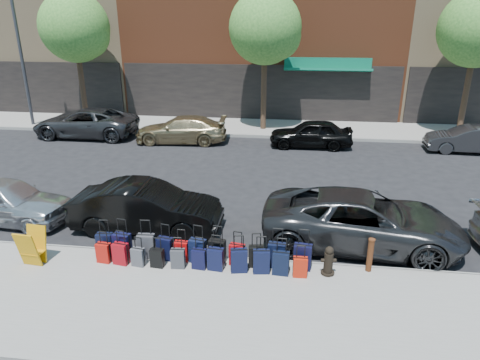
# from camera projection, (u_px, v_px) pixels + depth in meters

# --- Properties ---
(ground) EXTENTS (120.00, 120.00, 0.00)m
(ground) POSITION_uv_depth(u_px,v_px,m) (229.00, 195.00, 15.48)
(ground) COLOR black
(ground) RESTS_ON ground
(sidewalk_near) EXTENTS (60.00, 4.00, 0.15)m
(sidewalk_near) POSITION_uv_depth(u_px,v_px,m) (184.00, 305.00, 9.43)
(sidewalk_near) COLOR gray
(sidewalk_near) RESTS_ON ground
(sidewalk_far) EXTENTS (60.00, 4.00, 0.15)m
(sidewalk_far) POSITION_uv_depth(u_px,v_px,m) (255.00, 127.00, 24.72)
(sidewalk_far) COLOR gray
(sidewalk_far) RESTS_ON ground
(curb_near) EXTENTS (60.00, 0.08, 0.15)m
(curb_near) POSITION_uv_depth(u_px,v_px,m) (203.00, 258.00, 11.30)
(curb_near) COLOR gray
(curb_near) RESTS_ON ground
(curb_far) EXTENTS (60.00, 0.08, 0.15)m
(curb_far) POSITION_uv_depth(u_px,v_px,m) (251.00, 136.00, 22.85)
(curb_far) COLOR gray
(curb_far) RESTS_ON ground
(tree_left) EXTENTS (3.80, 3.80, 7.27)m
(tree_left) POSITION_uv_depth(u_px,v_px,m) (77.00, 29.00, 23.53)
(tree_left) COLOR black
(tree_left) RESTS_ON sidewalk_far
(tree_center) EXTENTS (3.80, 3.80, 7.27)m
(tree_center) POSITION_uv_depth(u_px,v_px,m) (268.00, 30.00, 22.28)
(tree_center) COLOR black
(tree_center) RESTS_ON sidewalk_far
(streetlight) EXTENTS (2.59, 0.18, 8.00)m
(streetlight) POSITION_uv_depth(u_px,v_px,m) (23.00, 44.00, 23.50)
(streetlight) COLOR #333338
(streetlight) RESTS_ON sidewalk_far
(suitcase_front_0) EXTENTS (0.42, 0.25, 0.99)m
(suitcase_front_0) POSITION_uv_depth(u_px,v_px,m) (105.00, 244.00, 11.21)
(suitcase_front_0) COLOR black
(suitcase_front_0) RESTS_ON sidewalk_near
(suitcase_front_1) EXTENTS (0.48, 0.32, 1.07)m
(suitcase_front_1) POSITION_uv_depth(u_px,v_px,m) (122.00, 246.00, 11.08)
(suitcase_front_1) COLOR black
(suitcase_front_1) RESTS_ON sidewalk_near
(suitcase_front_2) EXTENTS (0.45, 0.27, 1.05)m
(suitcase_front_2) POSITION_uv_depth(u_px,v_px,m) (146.00, 246.00, 11.06)
(suitcase_front_2) COLOR #38383D
(suitcase_front_2) RESTS_ON sidewalk_near
(suitcase_front_3) EXTENTS (0.44, 0.29, 0.97)m
(suitcase_front_3) POSITION_uv_depth(u_px,v_px,m) (165.00, 248.00, 11.01)
(suitcase_front_3) COLOR black
(suitcase_front_3) RESTS_ON sidewalk_near
(suitcase_front_4) EXTENTS (0.37, 0.22, 0.86)m
(suitcase_front_4) POSITION_uv_depth(u_px,v_px,m) (181.00, 251.00, 10.95)
(suitcase_front_4) COLOR #AB0B0C
(suitcase_front_4) RESTS_ON sidewalk_near
(suitcase_front_5) EXTENTS (0.46, 0.30, 1.01)m
(suitcase_front_5) POSITION_uv_depth(u_px,v_px,m) (198.00, 251.00, 10.87)
(suitcase_front_5) COLOR black
(suitcase_front_5) RESTS_ON sidewalk_near
(suitcase_front_6) EXTENTS (0.45, 0.29, 1.00)m
(suitcase_front_6) POSITION_uv_depth(u_px,v_px,m) (217.00, 251.00, 10.86)
(suitcase_front_6) COLOR black
(suitcase_front_6) RESTS_ON sidewalk_near
(suitcase_front_7) EXTENTS (0.41, 0.27, 0.91)m
(suitcase_front_7) POSITION_uv_depth(u_px,v_px,m) (237.00, 255.00, 10.76)
(suitcase_front_7) COLOR #95090D
(suitcase_front_7) RESTS_ON sidewalk_near
(suitcase_front_8) EXTENTS (0.40, 0.26, 0.90)m
(suitcase_front_8) POSITION_uv_depth(u_px,v_px,m) (256.00, 256.00, 10.69)
(suitcase_front_8) COLOR black
(suitcase_front_8) RESTS_ON sidewalk_near
(suitcase_front_9) EXTENTS (0.45, 0.28, 1.04)m
(suitcase_front_9) POSITION_uv_depth(u_px,v_px,m) (277.00, 255.00, 10.66)
(suitcase_front_9) COLOR black
(suitcase_front_9) RESTS_ON sidewalk_near
(suitcase_front_10) EXTENTS (0.46, 0.29, 1.06)m
(suitcase_front_10) POSITION_uv_depth(u_px,v_px,m) (303.00, 257.00, 10.57)
(suitcase_front_10) COLOR black
(suitcase_front_10) RESTS_ON sidewalk_near
(suitcase_back_0) EXTENTS (0.37, 0.25, 0.84)m
(suitcase_back_0) POSITION_uv_depth(u_px,v_px,m) (104.00, 253.00, 10.89)
(suitcase_back_0) COLOR #AB120B
(suitcase_back_0) RESTS_ON sidewalk_near
(suitcase_back_1) EXTENTS (0.41, 0.28, 0.91)m
(suitcase_back_1) POSITION_uv_depth(u_px,v_px,m) (121.00, 254.00, 10.80)
(suitcase_back_1) COLOR maroon
(suitcase_back_1) RESTS_ON sidewalk_near
(suitcase_back_2) EXTENTS (0.35, 0.24, 0.78)m
(suitcase_back_2) POSITION_uv_depth(u_px,v_px,m) (138.00, 257.00, 10.73)
(suitcase_back_2) COLOR #424248
(suitcase_back_2) RESTS_ON sidewalk_near
(suitcase_back_3) EXTENTS (0.35, 0.22, 0.79)m
(suitcase_back_3) POSITION_uv_depth(u_px,v_px,m) (157.00, 258.00, 10.68)
(suitcase_back_3) COLOR black
(suitcase_back_3) RESTS_ON sidewalk_near
(suitcase_back_4) EXTENTS (0.36, 0.22, 0.82)m
(suitcase_back_4) POSITION_uv_depth(u_px,v_px,m) (178.00, 258.00, 10.64)
(suitcase_back_4) COLOR #35353A
(suitcase_back_4) RESTS_ON sidewalk_near
(suitcase_back_5) EXTENTS (0.37, 0.24, 0.84)m
(suitcase_back_5) POSITION_uv_depth(u_px,v_px,m) (199.00, 259.00, 10.61)
(suitcase_back_5) COLOR black
(suitcase_back_5) RESTS_ON sidewalk_near
(suitcase_back_6) EXTENTS (0.41, 0.26, 0.92)m
(suitcase_back_6) POSITION_uv_depth(u_px,v_px,m) (216.00, 259.00, 10.55)
(suitcase_back_6) COLOR black
(suitcase_back_6) RESTS_ON sidewalk_near
(suitcase_back_7) EXTENTS (0.44, 0.31, 0.96)m
(suitcase_back_7) POSITION_uv_depth(u_px,v_px,m) (239.00, 260.00, 10.47)
(suitcase_back_7) COLOR black
(suitcase_back_7) RESTS_ON sidewalk_near
(suitcase_back_8) EXTENTS (0.43, 0.28, 0.96)m
(suitcase_back_8) POSITION_uv_depth(u_px,v_px,m) (261.00, 261.00, 10.43)
(suitcase_back_8) COLOR black
(suitcase_back_8) RESTS_ON sidewalk_near
(suitcase_back_9) EXTENTS (0.41, 0.26, 0.95)m
(suitcase_back_9) POSITION_uv_depth(u_px,v_px,m) (281.00, 263.00, 10.36)
(suitcase_back_9) COLOR black
(suitcase_back_9) RESTS_ON sidewalk_near
(suitcase_back_10) EXTENTS (0.35, 0.21, 0.81)m
(suitcase_back_10) POSITION_uv_depth(u_px,v_px,m) (300.00, 267.00, 10.28)
(suitcase_back_10) COLOR #B21E0B
(suitcase_back_10) RESTS_ON sidewalk_near
(fire_hydrant) EXTENTS (0.38, 0.33, 0.74)m
(fire_hydrant) POSITION_uv_depth(u_px,v_px,m) (328.00, 261.00, 10.35)
(fire_hydrant) COLOR black
(fire_hydrant) RESTS_ON sidewalk_near
(bollard) EXTENTS (0.16, 0.16, 0.88)m
(bollard) POSITION_uv_depth(u_px,v_px,m) (370.00, 255.00, 10.43)
(bollard) COLOR #38190C
(bollard) RESTS_ON sidewalk_near
(display_rack) EXTENTS (0.58, 0.63, 0.96)m
(display_rack) POSITION_uv_depth(u_px,v_px,m) (32.00, 247.00, 10.74)
(display_rack) COLOR #CA8A0B
(display_rack) RESTS_ON sidewalk_near
(car_near_0) EXTENTS (4.24, 1.98, 1.40)m
(car_near_0) POSITION_uv_depth(u_px,v_px,m) (5.00, 200.00, 13.28)
(car_near_0) COLOR silver
(car_near_0) RESTS_ON ground
(car_near_1) EXTENTS (4.43, 1.55, 1.46)m
(car_near_1) POSITION_uv_depth(u_px,v_px,m) (147.00, 208.00, 12.70)
(car_near_1) COLOR black
(car_near_1) RESTS_ON ground
(car_near_2) EXTENTS (5.67, 2.95, 1.52)m
(car_near_2) POSITION_uv_depth(u_px,v_px,m) (362.00, 220.00, 11.85)
(car_near_2) COLOR #2F2F32
(car_near_2) RESTS_ON ground
(car_far_0) EXTENTS (5.47, 2.54, 1.52)m
(car_far_0) POSITION_uv_depth(u_px,v_px,m) (86.00, 123.00, 22.82)
(car_far_0) COLOR #37373A
(car_far_0) RESTS_ON ground
(car_far_1) EXTENTS (4.74, 2.18, 1.34)m
(car_far_1) POSITION_uv_depth(u_px,v_px,m) (181.00, 130.00, 21.79)
(car_far_1) COLOR #9A875E
(car_far_1) RESTS_ON ground
(car_far_2) EXTENTS (4.03, 1.65, 1.37)m
(car_far_2) POSITION_uv_depth(u_px,v_px,m) (311.00, 133.00, 21.01)
(car_far_2) COLOR black
(car_far_2) RESTS_ON ground
(car_far_3) EXTENTS (3.90, 1.51, 1.27)m
(car_far_3) POSITION_uv_depth(u_px,v_px,m) (469.00, 139.00, 20.18)
(car_far_3) COLOR #313133
(car_far_3) RESTS_ON ground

